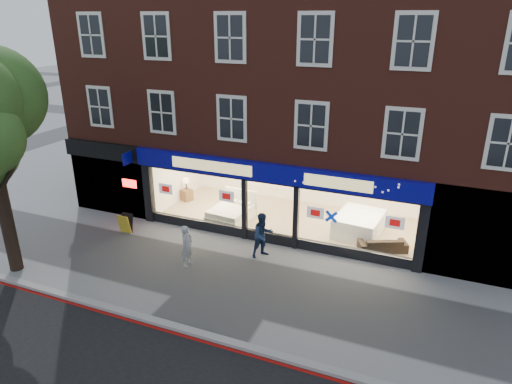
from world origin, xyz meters
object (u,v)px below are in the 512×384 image
Objects in this scene: sofa at (383,244)px; a_board at (126,223)px; display_bed at (232,212)px; pedestrian_grey at (187,246)px; pedestrian_blue at (263,235)px; mattress_stack at (359,224)px.

a_board reaches higher than sofa.
pedestrian_grey reaches higher than display_bed.
a_board is at bearing 131.01° from pedestrian_blue.
sofa is at bearing -57.79° from pedestrian_grey.
display_bed is at bearing 4.67° from pedestrian_grey.
a_board is (-8.83, -3.35, -0.11)m from mattress_stack.
pedestrian_blue reaches higher than display_bed.
mattress_stack is 1.54m from sofa.
pedestrian_blue reaches higher than mattress_stack.
sofa is (1.10, -1.08, -0.16)m from mattress_stack.
pedestrian_blue is at bearing -50.91° from pedestrian_grey.
mattress_stack reaches higher than sofa.
a_board is (-9.92, -2.28, 0.05)m from sofa.
sofa is 10.18m from a_board.
sofa is 1.15× the size of pedestrian_grey.
display_bed is at bearing 36.91° from a_board.
pedestrian_blue is (-2.94, -3.01, 0.34)m from mattress_stack.
pedestrian_grey reaches higher than sofa.
a_board is 5.91m from pedestrian_blue.
display_bed is 2.54× the size of a_board.
pedestrian_blue is (2.21, 1.65, 0.08)m from pedestrian_grey.
pedestrian_grey is (0.16, -4.02, 0.36)m from display_bed.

